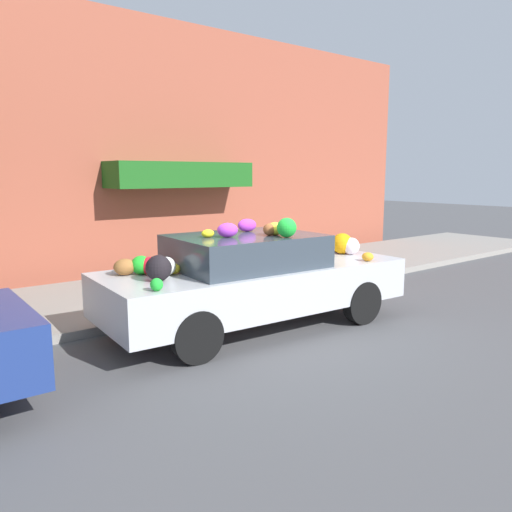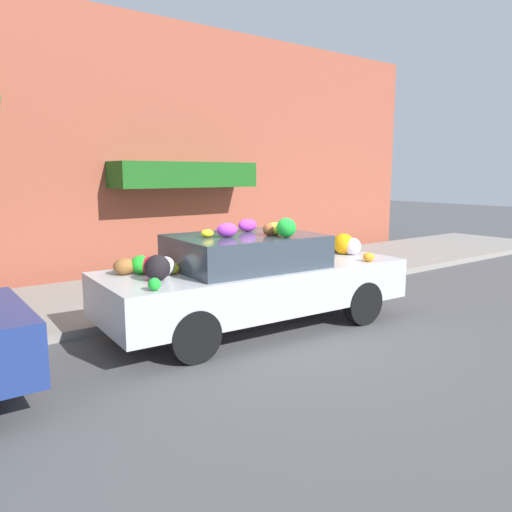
% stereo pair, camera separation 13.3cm
% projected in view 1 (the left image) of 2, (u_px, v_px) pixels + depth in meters
% --- Properties ---
extents(ground_plane, '(60.00, 60.00, 0.00)m').
position_uv_depth(ground_plane, '(260.00, 328.00, 7.18)').
color(ground_plane, '#4C4C4F').
extents(sidewalk_curb, '(24.00, 3.20, 0.13)m').
position_uv_depth(sidewalk_curb, '(170.00, 290.00, 9.26)').
color(sidewalk_curb, gray).
rests_on(sidewalk_curb, ground).
extents(building_facade, '(18.00, 1.20, 5.53)m').
position_uv_depth(building_facade, '(118.00, 148.00, 10.58)').
color(building_facade, '#9E4C38').
rests_on(building_facade, ground).
extents(fire_hydrant, '(0.20, 0.20, 0.70)m').
position_uv_depth(fire_hydrant, '(219.00, 273.00, 8.77)').
color(fire_hydrant, red).
rests_on(fire_hydrant, sidewalk_curb).
extents(art_car, '(4.52, 1.95, 1.62)m').
position_uv_depth(art_car, '(254.00, 277.00, 7.12)').
color(art_car, '#B7BABF').
rests_on(art_car, ground).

